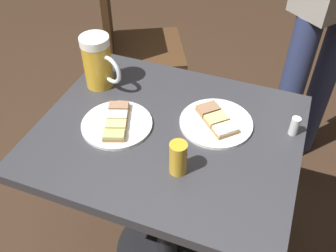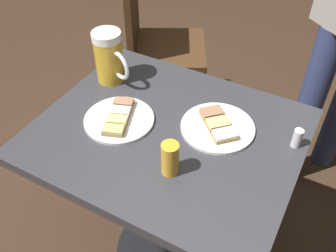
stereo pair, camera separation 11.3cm
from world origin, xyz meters
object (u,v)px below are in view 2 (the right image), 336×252
Objects in this scene: plate_near at (218,126)px; plate_far at (119,119)px; salt_shaker at (297,138)px; beer_mug at (110,57)px; beer_glass_small at (170,159)px; cafe_chair at (154,38)px.

plate_near and plate_far have the same top height.
salt_shaker reaches higher than plate_near.
plate_far is 1.19× the size of beer_mug.
beer_mug is (0.06, 0.43, 0.08)m from plate_near.
beer_glass_small is at bearing 167.93° from plate_near.
beer_glass_small is 0.11× the size of cafe_chair.
salt_shaker is (0.26, -0.27, -0.02)m from beer_glass_small.
plate_near is at bearing -12.07° from beer_glass_small.
plate_far is at bearing 107.04° from salt_shaker.
beer_glass_small reaches higher than plate_far.
beer_mug is at bearing 54.24° from beer_glass_small.
salt_shaker is 1.04m from cafe_chair.
salt_shaker is (0.16, -0.51, 0.02)m from plate_far.
beer_glass_small is 1.68× the size of salt_shaker.
plate_far is 2.16× the size of beer_glass_small.
plate_far is 0.24m from beer_mug.
beer_mug reaches higher than beer_glass_small.
beer_mug reaches higher than plate_near.
beer_glass_small reaches higher than plate_near.
cafe_chair reaches higher than plate_near.
plate_far is at bearing -4.77° from cafe_chair.
salt_shaker is at bearing -72.96° from plate_far.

